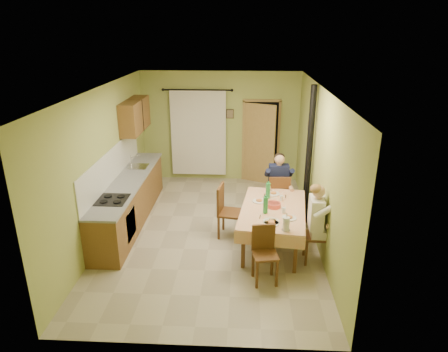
# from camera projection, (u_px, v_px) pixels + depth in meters

# --- Properties ---
(floor) EXTENTS (4.00, 6.00, 0.01)m
(floor) POSITION_uv_depth(u_px,v_px,m) (211.00, 232.00, 7.88)
(floor) COLOR tan
(floor) RESTS_ON ground
(room_shell) EXTENTS (4.04, 6.04, 2.82)m
(room_shell) POSITION_uv_depth(u_px,v_px,m) (210.00, 143.00, 7.25)
(room_shell) COLOR #A1AD58
(room_shell) RESTS_ON ground
(kitchen_run) EXTENTS (0.64, 3.64, 1.56)m
(kitchen_run) POSITION_uv_depth(u_px,v_px,m) (130.00, 200.00, 8.17)
(kitchen_run) COLOR brown
(kitchen_run) RESTS_ON ground
(upper_cabinets) EXTENTS (0.35, 1.40, 0.70)m
(upper_cabinets) POSITION_uv_depth(u_px,v_px,m) (135.00, 116.00, 8.88)
(upper_cabinets) COLOR brown
(upper_cabinets) RESTS_ON room_shell
(curtain) EXTENTS (1.70, 0.07, 2.22)m
(curtain) POSITION_uv_depth(u_px,v_px,m) (198.00, 133.00, 10.18)
(curtain) COLOR black
(curtain) RESTS_ON ground
(doorway) EXTENTS (0.96, 0.40, 2.15)m
(doorway) POSITION_uv_depth(u_px,v_px,m) (260.00, 142.00, 10.17)
(doorway) COLOR black
(doorway) RESTS_ON ground
(dining_table) EXTENTS (1.36, 2.01, 0.76)m
(dining_table) POSITION_uv_depth(u_px,v_px,m) (272.00, 227.00, 7.27)
(dining_table) COLOR #E4A57A
(dining_table) RESTS_ON ground
(tableware) EXTENTS (0.74, 1.64, 0.33)m
(tableware) POSITION_uv_depth(u_px,v_px,m) (274.00, 207.00, 7.01)
(tableware) COLOR white
(tableware) RESTS_ON dining_table
(chair_far) EXTENTS (0.45, 0.45, 1.00)m
(chair_far) POSITION_uv_depth(u_px,v_px,m) (277.00, 206.00, 8.34)
(chair_far) COLOR #553217
(chair_far) RESTS_ON ground
(chair_near) EXTENTS (0.43, 0.43, 0.92)m
(chair_near) POSITION_uv_depth(u_px,v_px,m) (265.00, 265.00, 6.27)
(chair_near) COLOR #553217
(chair_near) RESTS_ON ground
(chair_right) EXTENTS (0.40, 0.40, 0.94)m
(chair_right) POSITION_uv_depth(u_px,v_px,m) (316.00, 246.00, 6.82)
(chair_right) COLOR #553217
(chair_right) RESTS_ON ground
(chair_left) EXTENTS (0.53, 0.53, 1.02)m
(chair_left) POSITION_uv_depth(u_px,v_px,m) (230.00, 222.00, 7.66)
(chair_left) COLOR #553217
(chair_left) RESTS_ON ground
(man_far) EXTENTS (0.59, 0.47, 1.39)m
(man_far) POSITION_uv_depth(u_px,v_px,m) (279.00, 179.00, 8.15)
(man_far) COLOR #141938
(man_far) RESTS_ON chair_far
(man_right) EXTENTS (0.47, 0.59, 1.39)m
(man_right) POSITION_uv_depth(u_px,v_px,m) (318.00, 215.00, 6.61)
(man_right) COLOR white
(man_right) RESTS_ON chair_right
(stove_flue) EXTENTS (0.24, 0.24, 2.80)m
(stove_flue) POSITION_uv_depth(u_px,v_px,m) (307.00, 175.00, 7.99)
(stove_flue) COLOR black
(stove_flue) RESTS_ON ground
(picture_back) EXTENTS (0.19, 0.03, 0.23)m
(picture_back) POSITION_uv_depth(u_px,v_px,m) (230.00, 114.00, 10.04)
(picture_back) COLOR black
(picture_back) RESTS_ON room_shell
(picture_right) EXTENTS (0.03, 0.31, 0.21)m
(picture_right) POSITION_uv_depth(u_px,v_px,m) (310.00, 127.00, 8.26)
(picture_right) COLOR brown
(picture_right) RESTS_ON room_shell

